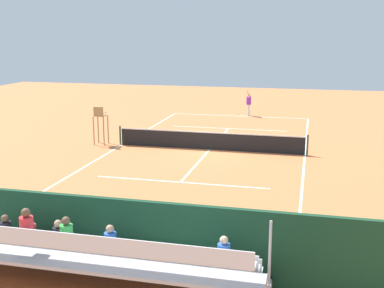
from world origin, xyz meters
The scene contains 11 objects.
ground_plane centered at (0.00, 0.00, 0.00)m, with size 60.00×60.00×0.00m, color #D17542.
court_line_markings centered at (0.00, -0.04, 0.00)m, with size 10.10×22.20×0.01m.
tennis_net centered at (0.00, 0.00, 0.50)m, with size 10.30×0.10×1.07m.
backdrop_wall centered at (0.00, 14.00, 1.00)m, with size 18.00×0.16×2.00m, color #194228.
bleacher_stand centered at (0.14, 15.34, 0.95)m, with size 9.06×2.40×2.48m.
umpire_chair centered at (6.20, 0.16, 1.31)m, with size 0.67×0.67×2.14m.
courtside_bench centered at (-3.13, 13.27, 0.56)m, with size 1.80×0.40×0.93m.
equipment_bag centered at (-1.57, 13.40, 0.18)m, with size 0.90×0.36×0.36m, color #B22D2D.
tennis_player centered at (-0.63, -11.34, 1.02)m, with size 0.39×0.54×1.93m.
tennis_racket centered at (-0.06, -11.32, 0.01)m, with size 0.43×0.57×0.03m.
tennis_ball_near centered at (-1.94, -10.01, 0.03)m, with size 0.07×0.07×0.07m, color #CCDB33.
Camera 1 is at (-5.20, 25.36, 6.23)m, focal length 46.44 mm.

